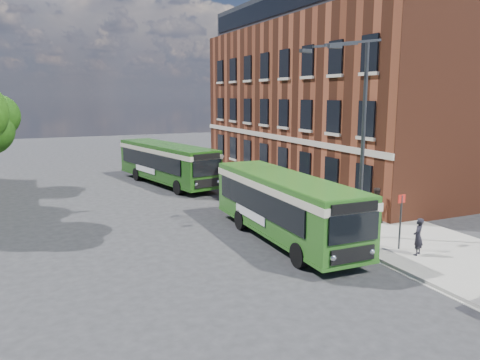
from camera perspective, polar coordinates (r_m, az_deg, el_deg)
name	(u,v)px	position (r m, az deg, el deg)	size (l,w,h in m)	color
ground	(240,241)	(21.81, -0.01, -7.45)	(120.00, 120.00, 0.00)	#27272A
pavement	(286,194)	(31.78, 5.62, -1.66)	(6.00, 48.00, 0.15)	gray
kerb_line	(245,199)	(30.42, 0.62, -2.29)	(0.12, 48.00, 0.01)	beige
brick_office	(340,91)	(38.25, 12.07, 10.59)	(12.10, 26.00, 14.20)	brown
street_lamp	(357,137)	(21.64, 14.04, 5.07)	(2.96, 2.38, 9.00)	#343639
bus_stop_sign	(401,218)	(21.04, 18.98, -4.42)	(0.35, 0.08, 2.52)	#343639
bus_front	(284,202)	(21.59, 5.44, -2.64)	(2.75, 10.55, 3.02)	#2A641D
bus_rear	(167,160)	(35.45, -8.95, 2.40)	(4.92, 11.61, 3.02)	#1C4C13
pedestrian_a	(418,237)	(20.66, 20.89, -6.47)	(0.57, 0.37, 1.56)	black
pedestrian_b	(375,205)	(25.05, 16.18, -2.97)	(0.90, 0.70, 1.85)	black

